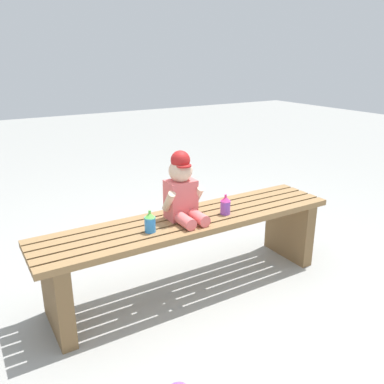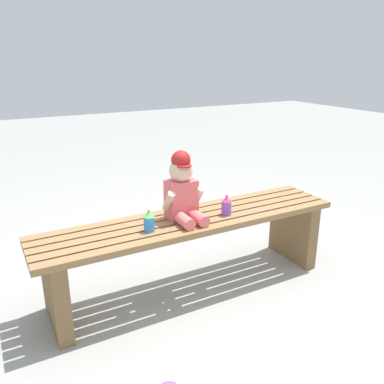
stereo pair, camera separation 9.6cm
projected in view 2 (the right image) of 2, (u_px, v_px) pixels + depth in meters
The scene contains 5 objects.
ground_plane at pixel (192, 286), 2.51m from camera, with size 16.00×16.00×0.00m, color #999993.
park_bench at pixel (192, 240), 2.41m from camera, with size 1.86×0.40×0.47m.
child_figure at pixel (183, 190), 2.30m from camera, with size 0.23×0.27×0.40m.
sippy_cup_left at pixel (149, 221), 2.17m from camera, with size 0.06×0.06×0.12m.
sippy_cup_right at pixel (226, 205), 2.39m from camera, with size 0.06×0.06×0.12m.
Camera 2 is at (-1.04, -1.92, 1.38)m, focal length 37.45 mm.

